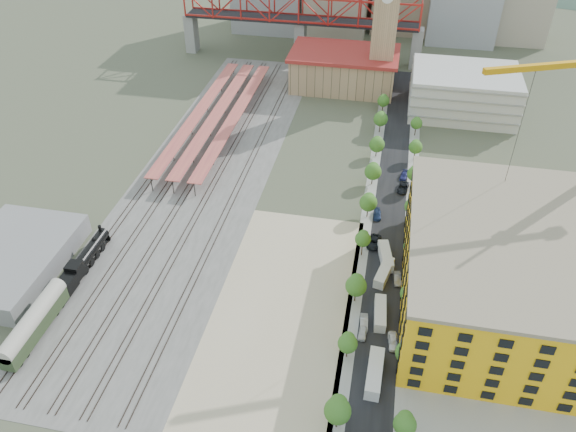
% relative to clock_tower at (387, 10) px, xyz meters
% --- Properties ---
extents(ground, '(400.00, 400.00, 0.00)m').
position_rel_clock_tower_xyz_m(ground, '(-8.00, -79.99, -28.70)').
color(ground, '#474C38').
rests_on(ground, ground).
extents(ballast_strip, '(36.00, 165.00, 0.06)m').
position_rel_clock_tower_xyz_m(ballast_strip, '(-44.00, -62.49, -28.67)').
color(ballast_strip, '#605E59').
rests_on(ballast_strip, ground).
extents(dirt_lot, '(28.00, 67.00, 0.06)m').
position_rel_clock_tower_xyz_m(dirt_lot, '(-12.00, -111.49, -28.67)').
color(dirt_lot, tan).
rests_on(dirt_lot, ground).
extents(street_asphalt, '(12.00, 170.00, 0.06)m').
position_rel_clock_tower_xyz_m(street_asphalt, '(8.00, -64.99, -28.67)').
color(street_asphalt, black).
rests_on(street_asphalt, ground).
extents(sidewalk_west, '(3.00, 170.00, 0.04)m').
position_rel_clock_tower_xyz_m(sidewalk_west, '(2.50, -64.99, -28.68)').
color(sidewalk_west, gray).
rests_on(sidewalk_west, ground).
extents(sidewalk_east, '(3.00, 170.00, 0.04)m').
position_rel_clock_tower_xyz_m(sidewalk_east, '(13.50, -64.99, -28.68)').
color(sidewalk_east, gray).
rests_on(sidewalk_east, ground).
extents(construction_pad, '(50.00, 90.00, 0.06)m').
position_rel_clock_tower_xyz_m(construction_pad, '(37.00, -99.99, -28.67)').
color(construction_pad, gray).
rests_on(construction_pad, ground).
extents(rail_tracks, '(26.56, 160.00, 0.18)m').
position_rel_clock_tower_xyz_m(rail_tracks, '(-45.80, -62.49, -28.55)').
color(rail_tracks, '#382B23').
rests_on(rail_tracks, ground).
extents(platform_canopies, '(16.00, 80.00, 4.12)m').
position_rel_clock_tower_xyz_m(platform_canopies, '(-49.00, -34.99, -24.70)').
color(platform_canopies, '#D86B53').
rests_on(platform_canopies, ground).
extents(station_hall, '(38.00, 24.00, 13.10)m').
position_rel_clock_tower_xyz_m(station_hall, '(-13.00, 2.01, -22.03)').
color(station_hall, tan).
rests_on(station_hall, ground).
extents(clock_tower, '(12.00, 12.00, 52.00)m').
position_rel_clock_tower_xyz_m(clock_tower, '(0.00, 0.00, 0.00)').
color(clock_tower, tan).
rests_on(clock_tower, ground).
extents(parking_garage, '(34.00, 26.00, 14.00)m').
position_rel_clock_tower_xyz_m(parking_garage, '(28.00, -9.99, -21.70)').
color(parking_garage, silver).
rests_on(parking_garage, ground).
extents(truss_bridge, '(94.00, 9.60, 25.60)m').
position_rel_clock_tower_xyz_m(truss_bridge, '(-33.00, 25.01, -9.83)').
color(truss_bridge, gray).
rests_on(truss_bridge, ground).
extents(construction_building, '(44.60, 50.60, 18.80)m').
position_rel_clock_tower_xyz_m(construction_building, '(34.00, -99.99, -19.29)').
color(construction_building, yellow).
rests_on(construction_building, ground).
extents(warehouse, '(22.00, 32.00, 5.00)m').
position_rel_clock_tower_xyz_m(warehouse, '(-74.00, -109.99, -26.20)').
color(warehouse, gray).
rests_on(warehouse, ground).
extents(street_trees, '(15.40, 124.40, 8.00)m').
position_rel_clock_tower_xyz_m(street_trees, '(8.00, -74.99, -28.70)').
color(street_trees, '#2B671F').
rests_on(street_trees, ground).
extents(distant_hills, '(647.00, 264.00, 227.00)m').
position_rel_clock_tower_xyz_m(distant_hills, '(37.28, 180.01, -108.23)').
color(distant_hills, '#4C6B59').
rests_on(distant_hills, ground).
extents(locomotive, '(3.06, 23.58, 5.89)m').
position_rel_clock_tower_xyz_m(locomotive, '(-58.00, -107.02, -26.50)').
color(locomotive, black).
rests_on(locomotive, ground).
extents(coach, '(3.38, 19.65, 6.17)m').
position_rel_clock_tower_xyz_m(coach, '(-58.00, -126.47, -25.42)').
color(coach, '#29361D').
rests_on(coach, ground).
extents(site_trailer_a, '(2.97, 10.29, 2.80)m').
position_rel_clock_tower_xyz_m(site_trailer_a, '(8.00, -123.83, -27.30)').
color(site_trailer_a, silver).
rests_on(site_trailer_a, ground).
extents(site_trailer_b, '(2.82, 8.87, 2.40)m').
position_rel_clock_tower_xyz_m(site_trailer_b, '(8.00, -108.63, -27.50)').
color(site_trailer_b, silver).
rests_on(site_trailer_b, ground).
extents(site_trailer_c, '(4.22, 9.08, 2.40)m').
position_rel_clock_tower_xyz_m(site_trailer_c, '(8.00, -96.36, -27.49)').
color(site_trailer_c, silver).
rests_on(site_trailer_c, ground).
extents(site_trailer_d, '(4.22, 9.28, 2.46)m').
position_rel_clock_tower_xyz_m(site_trailer_d, '(8.00, -90.80, -27.47)').
color(site_trailer_d, silver).
rests_on(site_trailer_d, ground).
extents(car_0, '(1.83, 4.16, 1.39)m').
position_rel_clock_tower_xyz_m(car_0, '(5.00, -113.98, -28.00)').
color(car_0, silver).
rests_on(car_0, ground).
extents(car_1, '(1.90, 4.57, 1.47)m').
position_rel_clock_tower_xyz_m(car_1, '(5.00, -111.32, -27.96)').
color(car_1, '#A6A6AB').
rests_on(car_1, ground).
extents(car_2, '(3.48, 6.02, 1.58)m').
position_rel_clock_tower_xyz_m(car_2, '(5.00, -85.73, -27.91)').
color(car_2, black).
rests_on(car_2, ground).
extents(car_3, '(2.21, 4.66, 1.31)m').
position_rel_clock_tower_xyz_m(car_3, '(5.00, -74.55, -28.04)').
color(car_3, navy).
rests_on(car_3, ground).
extents(car_4, '(2.50, 4.92, 1.60)m').
position_rel_clock_tower_xyz_m(car_4, '(11.00, -115.19, -27.89)').
color(car_4, white).
rests_on(car_4, ground).
extents(car_5, '(2.04, 4.54, 1.45)m').
position_rel_clock_tower_xyz_m(car_5, '(11.00, -97.16, -27.97)').
color(car_5, gray).
rests_on(car_5, ground).
extents(car_6, '(3.40, 6.03, 1.59)m').
position_rel_clock_tower_xyz_m(car_6, '(11.00, -61.26, -27.90)').
color(car_6, black).
rests_on(car_6, ground).
extents(car_7, '(2.53, 4.83, 1.34)m').
position_rel_clock_tower_xyz_m(car_7, '(11.00, -55.03, -28.03)').
color(car_7, navy).
rests_on(car_7, ground).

